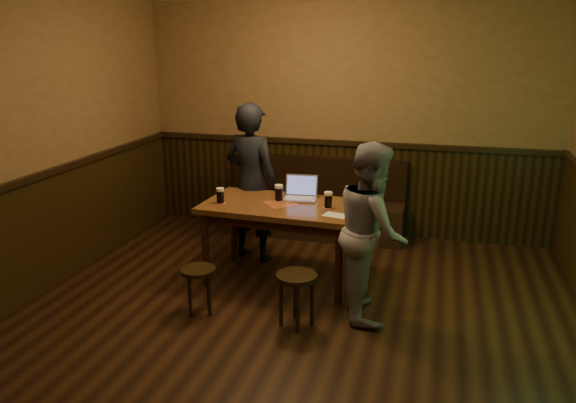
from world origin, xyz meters
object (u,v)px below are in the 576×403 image
(pint_mid, at_px, (279,193))
(pint_right, at_px, (328,200))
(person_suit, at_px, (252,183))
(person_grey, at_px, (372,231))
(pub_table, at_px, (281,214))
(laptop, at_px, (301,193))
(stool_right, at_px, (297,285))
(stool_left, at_px, (199,277))
(bench, at_px, (314,210))
(pint_left, at_px, (220,196))

(pint_mid, distance_m, pint_right, 0.53)
(person_suit, bearing_deg, person_grey, 159.73)
(pub_table, relative_size, laptop, 4.48)
(stool_right, xyz_separation_m, person_grey, (0.56, 0.40, 0.40))
(stool_right, relative_size, person_suit, 0.27)
(pint_right, xyz_separation_m, laptop, (-0.33, 0.24, -0.02))
(person_suit, bearing_deg, stool_left, 102.63)
(bench, relative_size, pint_right, 13.86)
(pint_right, bearing_deg, laptop, 143.70)
(bench, distance_m, laptop, 1.34)
(pub_table, xyz_separation_m, stool_left, (-0.51, -0.85, -0.36))
(stool_right, bearing_deg, bench, 99.32)
(pub_table, bearing_deg, laptop, 62.34)
(pint_left, relative_size, laptop, 0.45)
(pint_mid, bearing_deg, pub_table, -61.20)
(person_suit, bearing_deg, laptop, 169.86)
(laptop, xyz_separation_m, person_suit, (-0.61, 0.28, -0.00))
(pub_table, xyz_separation_m, person_grey, (0.94, -0.46, 0.07))
(pint_right, bearing_deg, person_grey, -43.68)
(stool_left, height_order, pint_right, pint_right)
(person_grey, bearing_deg, stool_left, 89.99)
(bench, bearing_deg, stool_right, -80.68)
(bench, distance_m, pint_left, 1.78)
(person_suit, bearing_deg, bench, -102.83)
(stool_left, height_order, pint_mid, pint_mid)
(pint_left, distance_m, pint_right, 1.05)
(stool_left, height_order, stool_right, stool_right)
(stool_left, distance_m, stool_right, 0.89)
(bench, xyz_separation_m, pint_right, (0.47, -1.46, 0.57))
(stool_right, height_order, person_grey, person_grey)
(stool_left, relative_size, person_grey, 0.27)
(person_grey, bearing_deg, pub_table, 48.65)
(bench, bearing_deg, pint_left, -110.09)
(pub_table, height_order, pint_right, pint_right)
(laptop, height_order, person_suit, person_suit)
(person_suit, bearing_deg, pint_right, 165.32)
(bench, xyz_separation_m, pint_left, (-0.58, -1.58, 0.57))
(pub_table, xyz_separation_m, stool_right, (0.38, -0.86, -0.32))
(pint_mid, xyz_separation_m, pint_right, (0.52, -0.11, -0.00))
(laptop, relative_size, person_grey, 0.22)
(pint_mid, bearing_deg, stool_right, -65.70)
(person_suit, bearing_deg, pint_mid, 150.13)
(bench, height_order, pint_left, pint_left)
(stool_left, height_order, person_suit, person_suit)
(bench, xyz_separation_m, person_grey, (0.94, -1.91, 0.46))
(pub_table, height_order, person_grey, person_grey)
(pub_table, relative_size, stool_left, 3.69)
(person_grey, bearing_deg, pint_left, 62.79)
(stool_left, bearing_deg, laptop, 59.05)
(pint_right, relative_size, person_grey, 0.10)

